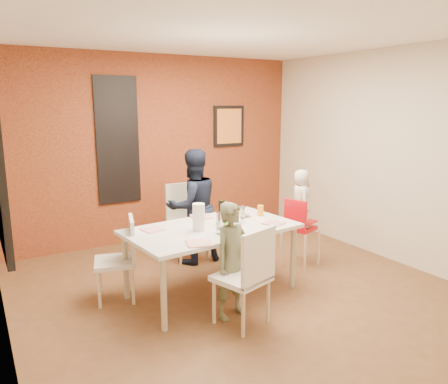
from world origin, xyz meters
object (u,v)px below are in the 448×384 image
chair_left (122,254)px  high_chair (299,226)px  wine_bottle (222,212)px  dining_table (212,233)px  child_far (193,206)px  child_near (232,260)px  toddler (301,198)px  paper_towel_roll (199,217)px  chair_near (248,272)px  chair_far (185,216)px

chair_left → high_chair: same height
wine_bottle → chair_left: bearing=164.3°
dining_table → child_far: size_ratio=1.27×
chair_left → child_far: 1.30m
child_near → child_far: (0.33, 1.51, 0.17)m
chair_left → high_chair: size_ratio=1.00×
child_far → toddler: (1.07, -0.81, 0.14)m
paper_towel_roll → toddler: bearing=6.9°
high_chair → toddler: bearing=-73.3°
child_near → wine_bottle: (0.23, 0.60, 0.31)m
chair_left → high_chair: 2.18m
chair_near → child_far: (0.31, 1.75, 0.20)m
dining_table → child_near: size_ratio=1.65×
dining_table → child_far: (0.25, 0.95, 0.06)m
high_chair → child_far: bearing=32.7°
chair_far → toddler: toddler is taller
chair_far → child_near: bearing=-98.2°
chair_left → high_chair: (2.17, -0.21, 0.04)m
chair_far → chair_near: bearing=-96.3°
chair_far → high_chair: chair_far is taller
chair_near → wine_bottle: 0.94m
chair_left → toddler: 2.23m
chair_far → toddler: size_ratio=1.37×
child_far → paper_towel_roll: size_ratio=5.20×
dining_table → wine_bottle: wine_bottle is taller
child_near → child_far: bearing=63.6°
chair_near → child_far: 1.79m
chair_left → dining_table: bearing=84.7°
dining_table → toddler: 1.34m
toddler → paper_towel_roll: toddler is taller
chair_near → dining_table: bearing=-111.0°
child_near → toddler: size_ratio=1.58×
dining_table → paper_towel_roll: paper_towel_roll is taller
chair_far → wine_bottle: 1.20m
chair_left → wine_bottle: 1.13m
chair_near → child_far: child_far is taller
paper_towel_roll → wine_bottle: bearing=14.9°
chair_near → toddler: size_ratio=1.32×
dining_table → wine_bottle: bearing=16.3°
chair_near → chair_left: (-0.81, 1.13, -0.04)m
chair_far → toddler: 1.54m
chair_near → chair_far: bearing=-115.7°
toddler → wine_bottle: size_ratio=2.70×
chair_near → paper_towel_roll: bearing=-98.3°
child_near → wine_bottle: 0.72m
chair_near → high_chair: bearing=-162.5°
dining_table → chair_near: size_ratio=1.98×
toddler → wine_bottle: (-1.17, -0.09, -0.00)m
dining_table → child_far: 0.98m
chair_near → high_chair: chair_near is taller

